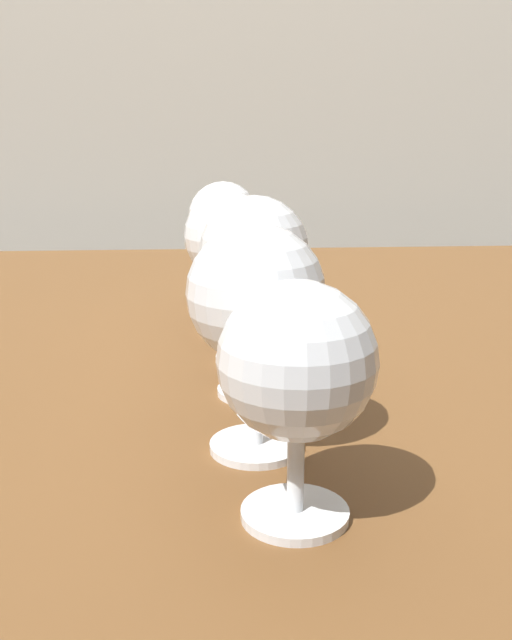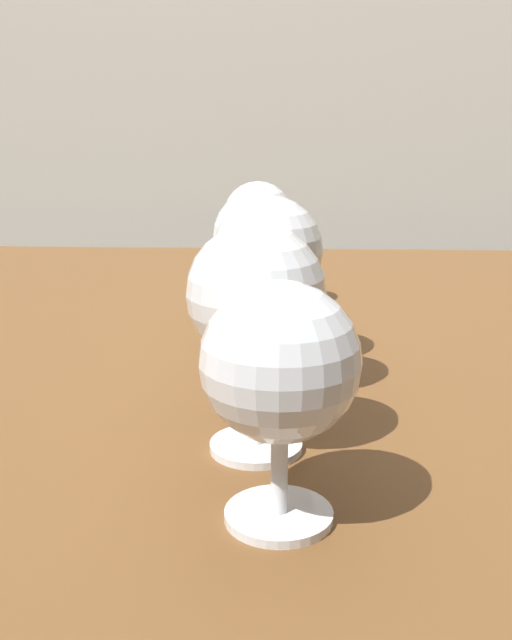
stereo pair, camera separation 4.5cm
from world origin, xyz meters
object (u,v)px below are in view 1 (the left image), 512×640
at_px(wine_glass_amber, 223,222).
at_px(wine_glass_chardonnay, 297,366).
at_px(wine_glass_cabernet, 256,299).
at_px(wine_glass_pinot, 252,255).
at_px(wine_glass_empty, 229,239).
at_px(wine_glass_rose, 254,256).

bearing_deg(wine_glass_amber, wine_glass_chardonnay, -86.10).
bearing_deg(wine_glass_cabernet, wine_glass_pinot, 87.77).
relative_size(wine_glass_cabernet, wine_glass_pinot, 1.06).
bearing_deg(wine_glass_empty, wine_glass_pinot, -78.73).
relative_size(wine_glass_empty, wine_glass_amber, 1.00).
xyz_separation_m(wine_glass_pinot, wine_glass_empty, (-0.02, 0.08, -0.00)).
xyz_separation_m(wine_glass_chardonnay, wine_glass_cabernet, (-0.02, 0.08, 0.01)).
bearing_deg(wine_glass_cabernet, wine_glass_amber, 92.24).
xyz_separation_m(wine_glass_empty, wine_glass_amber, (-0.00, 0.09, 0.00)).
height_order(wine_glass_chardonnay, wine_glass_pinot, wine_glass_pinot).
relative_size(wine_glass_chardonnay, wine_glass_empty, 0.95).
bearing_deg(wine_glass_empty, wine_glass_rose, -84.75).
distance_m(wine_glass_chardonnay, wine_glass_empty, 0.34).
bearing_deg(wine_glass_pinot, wine_glass_rose, -91.63).
distance_m(wine_glass_rose, wine_glass_amber, 0.25).
bearing_deg(wine_glass_empty, wine_glass_cabernet, -87.71).
xyz_separation_m(wine_glass_chardonnay, wine_glass_empty, (-0.03, 0.34, 0.01)).
bearing_deg(wine_glass_chardonnay, wine_glass_amber, 93.90).
relative_size(wine_glass_cabernet, wine_glass_rose, 0.96).
distance_m(wine_glass_chardonnay, wine_glass_pinot, 0.25).
height_order(wine_glass_rose, wine_glass_pinot, wine_glass_rose).
bearing_deg(wine_glass_cabernet, wine_glass_empty, 92.29).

